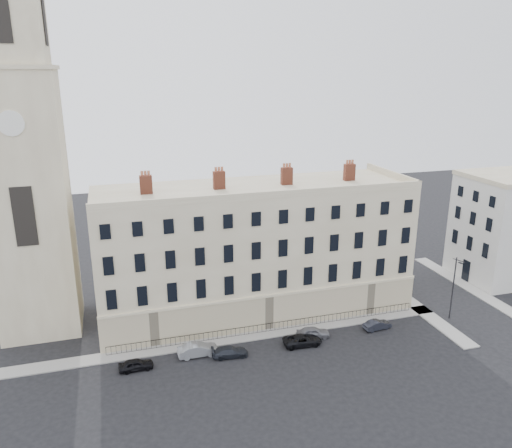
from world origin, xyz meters
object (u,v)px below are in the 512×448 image
object	(u,v)px
car_e	(313,332)
car_d	(302,340)
car_c	(230,352)
car_a	(136,365)
car_f	(377,325)
streetlamp	(454,285)
car_b	(198,350)

from	to	relation	value
car_e	car_d	bearing A→B (deg)	131.89
car_c	car_a	bearing A→B (deg)	92.99
car_f	streetlamp	size ratio (longest dim) A/B	0.43
car_a	streetlamp	bearing A→B (deg)	-91.30
car_a	streetlamp	world-z (taller)	streetlamp
car_f	streetlamp	distance (m)	10.07
car_b	car_f	xyz separation A→B (m)	(20.15, -0.36, -0.14)
car_c	car_e	size ratio (longest dim) A/B	1.03
car_b	car_c	distance (m)	3.25
car_b	car_f	distance (m)	20.16
car_b	car_f	bearing A→B (deg)	-91.43
car_d	car_e	distance (m)	2.01
car_d	car_e	xyz separation A→B (m)	(1.67, 1.10, 0.04)
car_d	streetlamp	xyz separation A→B (m)	(18.63, 0.53, 3.64)
car_c	car_d	world-z (taller)	car_d
car_d	streetlamp	bearing A→B (deg)	-85.40
car_f	car_c	bearing A→B (deg)	86.46
car_a	car_e	bearing A→B (deg)	-89.26
car_b	car_d	size ratio (longest dim) A/B	1.00
streetlamp	car_f	bearing A→B (deg)	158.42
car_d	car_f	bearing A→B (deg)	-82.45
car_e	car_a	bearing A→B (deg)	100.82
car_c	streetlamp	xyz separation A→B (m)	(26.47, 0.53, 3.67)
car_a	streetlamp	size ratio (longest dim) A/B	0.43
streetlamp	car_d	bearing A→B (deg)	161.35
car_c	streetlamp	world-z (taller)	streetlamp
car_a	car_e	size ratio (longest dim) A/B	0.92
car_c	car_f	distance (m)	17.11
car_e	car_b	bearing A→B (deg)	98.45
car_b	car_c	world-z (taller)	car_b
car_d	car_c	bearing A→B (deg)	92.95
car_a	car_f	bearing A→B (deg)	-90.72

